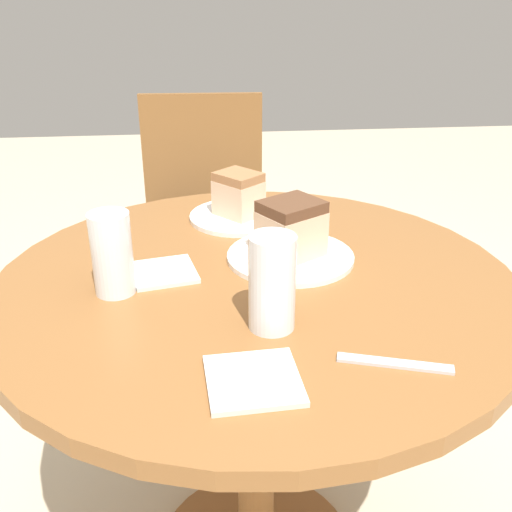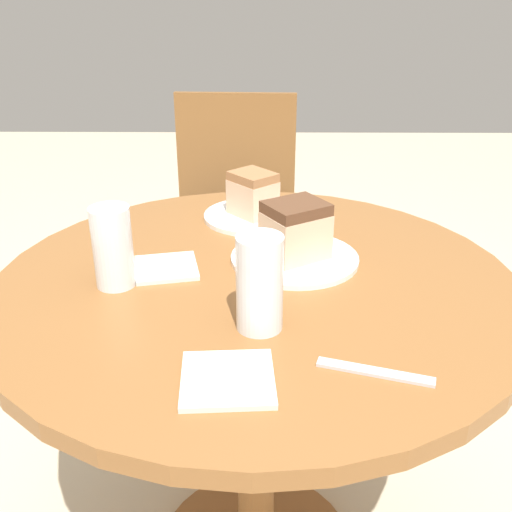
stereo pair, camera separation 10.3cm
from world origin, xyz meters
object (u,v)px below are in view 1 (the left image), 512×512
at_px(cake_slice_near, 291,229).
at_px(glass_water, 272,289).
at_px(cake_slice_far, 238,194).
at_px(chair, 204,226).
at_px(plate_near, 290,257).
at_px(plate_far, 239,217).
at_px(glass_lemonade, 113,259).

relative_size(cake_slice_near, glass_water, 0.92).
bearing_deg(cake_slice_far, chair, 96.98).
xyz_separation_m(plate_near, cake_slice_far, (-0.08, 0.21, 0.05)).
height_order(cake_slice_near, cake_slice_far, cake_slice_near).
bearing_deg(plate_far, cake_slice_near, -69.42).
relative_size(chair, cake_slice_near, 6.19).
distance_m(plate_far, glass_lemonade, 0.39).
bearing_deg(glass_lemonade, glass_water, -28.74).
distance_m(chair, glass_lemonade, 0.97).
relative_size(glass_lemonade, glass_water, 0.95).
xyz_separation_m(plate_near, cake_slice_near, (0.00, 0.00, 0.06)).
bearing_deg(chair, cake_slice_far, -80.63).
xyz_separation_m(plate_far, cake_slice_far, (0.00, 0.00, 0.05)).
height_order(plate_far, glass_water, glass_water).
bearing_deg(plate_far, glass_lemonade, -126.41).
height_order(cake_slice_far, glass_lemonade, glass_lemonade).
xyz_separation_m(plate_near, plate_far, (-0.08, 0.21, 0.00)).
bearing_deg(glass_water, plate_near, 74.47).
relative_size(plate_far, glass_water, 1.44).
xyz_separation_m(cake_slice_far, glass_lemonade, (-0.23, -0.31, 0.00)).
distance_m(plate_near, glass_water, 0.25).
distance_m(chair, plate_far, 0.65).
xyz_separation_m(cake_slice_near, glass_lemonade, (-0.31, -0.10, -0.00)).
xyz_separation_m(cake_slice_far, glass_water, (0.02, -0.45, 0.01)).
xyz_separation_m(plate_far, glass_water, (0.02, -0.45, 0.06)).
bearing_deg(plate_far, plate_near, -69.42).
distance_m(plate_far, cake_slice_far, 0.05).
relative_size(chair, plate_near, 3.56).
height_order(cake_slice_far, glass_water, glass_water).
xyz_separation_m(plate_near, glass_water, (-0.06, -0.23, 0.06)).
distance_m(cake_slice_near, glass_water, 0.24).
relative_size(plate_near, glass_lemonade, 1.69).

